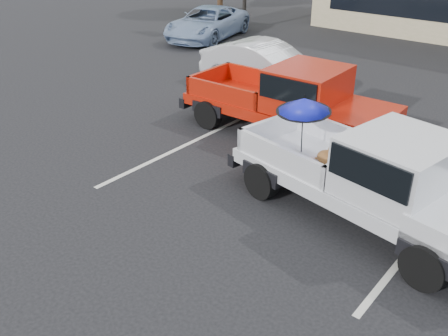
{
  "coord_description": "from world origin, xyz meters",
  "views": [
    {
      "loc": [
        4.94,
        -5.92,
        5.27
      ],
      "look_at": [
        0.12,
        0.01,
        1.3
      ],
      "focal_mm": 40.0,
      "sensor_mm": 36.0,
      "label": 1
    }
  ],
  "objects_px": {
    "silver_sedan": "(266,66)",
    "blue_suv": "(207,23)",
    "red_pickup": "(300,100)",
    "silver_pickup": "(384,176)"
  },
  "relations": [
    {
      "from": "silver_sedan",
      "to": "blue_suv",
      "type": "relative_size",
      "value": 0.91
    },
    {
      "from": "red_pickup",
      "to": "silver_sedan",
      "type": "distance_m",
      "value": 4.06
    },
    {
      "from": "silver_pickup",
      "to": "silver_sedan",
      "type": "distance_m",
      "value": 8.23
    },
    {
      "from": "silver_pickup",
      "to": "blue_suv",
      "type": "relative_size",
      "value": 1.2
    },
    {
      "from": "silver_sedan",
      "to": "blue_suv",
      "type": "bearing_deg",
      "value": 56.87
    },
    {
      "from": "silver_sedan",
      "to": "red_pickup",
      "type": "bearing_deg",
      "value": -131.86
    },
    {
      "from": "silver_pickup",
      "to": "red_pickup",
      "type": "distance_m",
      "value": 4.19
    },
    {
      "from": "silver_pickup",
      "to": "silver_sedan",
      "type": "height_order",
      "value": "silver_pickup"
    },
    {
      "from": "silver_pickup",
      "to": "blue_suv",
      "type": "xyz_separation_m",
      "value": [
        -12.46,
        9.57,
        -0.36
      ]
    },
    {
      "from": "silver_pickup",
      "to": "red_pickup",
      "type": "xyz_separation_m",
      "value": [
        -3.31,
        2.57,
        -0.02
      ]
    }
  ]
}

